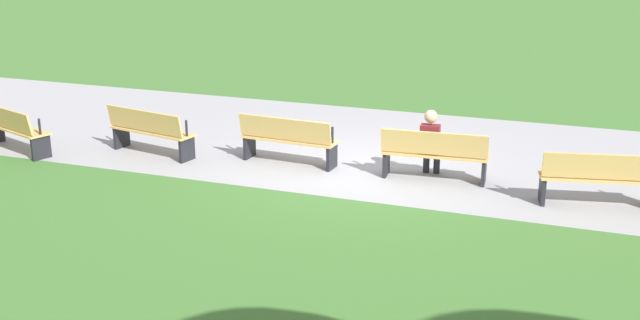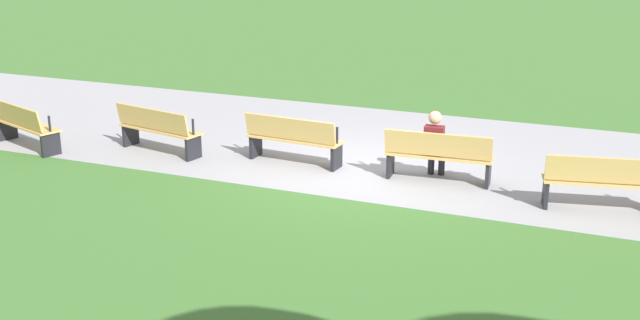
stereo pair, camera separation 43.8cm
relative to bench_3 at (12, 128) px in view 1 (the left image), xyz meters
The scene contains 8 objects.
ground_plane 6.58m from the bench_3, 10.24° to the left, with size 120.00×120.00×0.00m, color #3D6B2D.
path_paving 7.00m from the bench_3, 22.23° to the left, with size 43.51×5.86×0.01m, color #939399.
bench_3 is the anchor object (origin of this frame).
bench_4 2.63m from the bench_3, 15.45° to the left, with size 1.82×0.82×0.89m.
bench_5 5.25m from the bench_3, 11.59° to the left, with size 1.79×0.59×0.89m.
bench_6 7.85m from the bench_3, ahead, with size 1.79×0.59×0.89m.
bench_7 10.41m from the bench_3, ahead, with size 1.82×0.82×0.89m.
person_seated 7.77m from the bench_3, ahead, with size 0.35×0.53×1.20m.
Camera 1 is at (3.69, -12.17, 4.21)m, focal length 42.95 mm.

